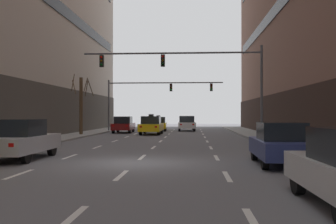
{
  "coord_description": "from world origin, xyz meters",
  "views": [
    {
      "loc": [
        2.22,
        -14.75,
        1.93
      ],
      "look_at": [
        0.55,
        11.66,
        2.09
      ],
      "focal_mm": 40.17,
      "sensor_mm": 36.0,
      "label": 1
    }
  ],
  "objects_px": {
    "car_driving_5": "(187,124)",
    "street_tree_0": "(81,104)",
    "taxi_driving_1": "(158,124)",
    "car_parked_1": "(280,144)",
    "car_driving_3": "(123,125)",
    "taxi_driving_2": "(151,125)",
    "car_driving_4": "(20,140)",
    "traffic_signal_0": "(196,71)",
    "traffic_signal_1": "(152,92)"
  },
  "relations": [
    {
      "from": "car_parked_1",
      "to": "street_tree_0",
      "type": "height_order",
      "value": "street_tree_0"
    },
    {
      "from": "car_driving_4",
      "to": "car_parked_1",
      "type": "relative_size",
      "value": 1.05
    },
    {
      "from": "car_driving_4",
      "to": "car_parked_1",
      "type": "height_order",
      "value": "car_driving_4"
    },
    {
      "from": "taxi_driving_1",
      "to": "street_tree_0",
      "type": "xyz_separation_m",
      "value": [
        -6.11,
        -9.98,
        2.05
      ]
    },
    {
      "from": "car_driving_3",
      "to": "car_driving_4",
      "type": "xyz_separation_m",
      "value": [
        -0.21,
        -23.16,
        0.01
      ]
    },
    {
      "from": "car_driving_5",
      "to": "street_tree_0",
      "type": "relative_size",
      "value": 0.86
    },
    {
      "from": "taxi_driving_1",
      "to": "street_tree_0",
      "type": "bearing_deg",
      "value": -121.47
    },
    {
      "from": "car_driving_3",
      "to": "car_driving_5",
      "type": "distance_m",
      "value": 8.25
    },
    {
      "from": "taxi_driving_2",
      "to": "car_driving_3",
      "type": "xyz_separation_m",
      "value": [
        -3.26,
        3.08,
        -0.02
      ]
    },
    {
      "from": "traffic_signal_1",
      "to": "traffic_signal_0",
      "type": "bearing_deg",
      "value": -72.72
    },
    {
      "from": "taxi_driving_2",
      "to": "car_parked_1",
      "type": "height_order",
      "value": "taxi_driving_2"
    },
    {
      "from": "traffic_signal_0",
      "to": "street_tree_0",
      "type": "relative_size",
      "value": 2.27
    },
    {
      "from": "street_tree_0",
      "to": "car_driving_5",
      "type": "bearing_deg",
      "value": 48.57
    },
    {
      "from": "taxi_driving_2",
      "to": "traffic_signal_0",
      "type": "height_order",
      "value": "traffic_signal_0"
    },
    {
      "from": "car_driving_4",
      "to": "traffic_signal_0",
      "type": "bearing_deg",
      "value": 54.13
    },
    {
      "from": "car_driving_4",
      "to": "street_tree_0",
      "type": "relative_size",
      "value": 0.84
    },
    {
      "from": "car_driving_3",
      "to": "car_driving_4",
      "type": "relative_size",
      "value": 1.0
    },
    {
      "from": "car_parked_1",
      "to": "car_driving_3",
      "type": "bearing_deg",
      "value": 113.33
    },
    {
      "from": "street_tree_0",
      "to": "traffic_signal_0",
      "type": "bearing_deg",
      "value": -34.41
    },
    {
      "from": "car_parked_1",
      "to": "traffic_signal_1",
      "type": "distance_m",
      "value": 28.23
    },
    {
      "from": "car_driving_5",
      "to": "taxi_driving_2",
      "type": "bearing_deg",
      "value": -111.82
    },
    {
      "from": "taxi_driving_1",
      "to": "car_driving_3",
      "type": "bearing_deg",
      "value": -126.34
    },
    {
      "from": "car_driving_5",
      "to": "traffic_signal_1",
      "type": "height_order",
      "value": "traffic_signal_1"
    },
    {
      "from": "taxi_driving_1",
      "to": "car_parked_1",
      "type": "relative_size",
      "value": 1.01
    },
    {
      "from": "car_driving_3",
      "to": "car_parked_1",
      "type": "bearing_deg",
      "value": -66.67
    },
    {
      "from": "car_driving_5",
      "to": "taxi_driving_1",
      "type": "bearing_deg",
      "value": -169.07
    },
    {
      "from": "taxi_driving_1",
      "to": "car_driving_4",
      "type": "distance_m",
      "value": 27.81
    },
    {
      "from": "taxi_driving_1",
      "to": "car_driving_4",
      "type": "height_order",
      "value": "taxi_driving_1"
    },
    {
      "from": "traffic_signal_0",
      "to": "traffic_signal_1",
      "type": "bearing_deg",
      "value": 107.28
    },
    {
      "from": "traffic_signal_0",
      "to": "street_tree_0",
      "type": "bearing_deg",
      "value": 145.59
    },
    {
      "from": "car_driving_5",
      "to": "traffic_signal_0",
      "type": "distance_m",
      "value": 18.14
    },
    {
      "from": "traffic_signal_1",
      "to": "street_tree_0",
      "type": "distance_m",
      "value": 9.98
    },
    {
      "from": "taxi_driving_2",
      "to": "car_driving_3",
      "type": "distance_m",
      "value": 4.48
    },
    {
      "from": "car_parked_1",
      "to": "traffic_signal_1",
      "type": "xyz_separation_m",
      "value": [
        -7.76,
        26.9,
        3.59
      ]
    },
    {
      "from": "car_driving_5",
      "to": "street_tree_0",
      "type": "distance_m",
      "value": 14.28
    },
    {
      "from": "taxi_driving_2",
      "to": "car_driving_4",
      "type": "relative_size",
      "value": 1.02
    },
    {
      "from": "car_driving_3",
      "to": "car_driving_5",
      "type": "bearing_deg",
      "value": 37.85
    },
    {
      "from": "car_driving_4",
      "to": "traffic_signal_1",
      "type": "height_order",
      "value": "traffic_signal_1"
    },
    {
      "from": "car_driving_5",
      "to": "street_tree_0",
      "type": "xyz_separation_m",
      "value": [
        -9.36,
        -10.6,
        2.0
      ]
    },
    {
      "from": "taxi_driving_2",
      "to": "car_parked_1",
      "type": "bearing_deg",
      "value": -71.2
    },
    {
      "from": "car_parked_1",
      "to": "car_driving_4",
      "type": "bearing_deg",
      "value": 173.96
    },
    {
      "from": "taxi_driving_1",
      "to": "car_driving_3",
      "type": "height_order",
      "value": "taxi_driving_1"
    },
    {
      "from": "taxi_driving_2",
      "to": "car_driving_4",
      "type": "xyz_separation_m",
      "value": [
        -3.46,
        -20.08,
        -0.02
      ]
    },
    {
      "from": "taxi_driving_2",
      "to": "car_driving_5",
      "type": "relative_size",
      "value": 1.0
    },
    {
      "from": "car_parked_1",
      "to": "taxi_driving_2",
      "type": "bearing_deg",
      "value": 108.8
    },
    {
      "from": "taxi_driving_1",
      "to": "car_parked_1",
      "type": "distance_m",
      "value": 29.62
    },
    {
      "from": "taxi_driving_1",
      "to": "taxi_driving_2",
      "type": "height_order",
      "value": "taxi_driving_2"
    },
    {
      "from": "traffic_signal_1",
      "to": "street_tree_0",
      "type": "relative_size",
      "value": 2.32
    },
    {
      "from": "traffic_signal_0",
      "to": "street_tree_0",
      "type": "distance_m",
      "value": 12.64
    },
    {
      "from": "taxi_driving_1",
      "to": "traffic_signal_0",
      "type": "bearing_deg",
      "value": -76.21
    }
  ]
}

